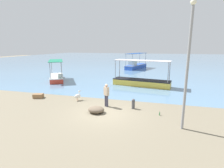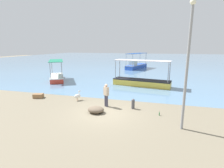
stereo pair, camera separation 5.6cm
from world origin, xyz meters
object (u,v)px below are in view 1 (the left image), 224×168
fishing_boat_near_right (57,76)px  fishing_boat_center (136,65)px  fisherman_standing (106,95)px  cargo_crate (38,96)px  fishing_boat_far_right (141,81)px  net_pile (96,110)px  mooring_bollard (133,103)px  glass_bottle (160,114)px  pelican (78,96)px  lamp_post (188,61)px

fishing_boat_near_right → fishing_boat_center: (8.22, 14.39, 0.17)m
fisherman_standing → cargo_crate: size_ratio=2.13×
fishing_boat_far_right → fisherman_standing: (-1.74, -7.55, 0.36)m
fisherman_standing → net_pile: size_ratio=1.55×
mooring_bollard → glass_bottle: (1.82, -0.78, -0.28)m
fishing_boat_center → fishing_boat_near_right: bearing=-119.7°
fishing_boat_center → pelican: fishing_boat_center is taller
fishing_boat_near_right → cargo_crate: bearing=-68.6°
fishing_boat_far_right → fishing_boat_near_right: bearing=178.6°
lamp_post → fisherman_standing: 6.10m
cargo_crate → glass_bottle: cargo_crate is taller
fishing_boat_center → pelican: 21.52m
mooring_bollard → net_pile: size_ratio=0.67×
fishing_boat_near_right → fishing_boat_center: bearing=60.3°
fishing_boat_near_right → fishing_boat_center: size_ratio=0.76×
net_pile → fishing_boat_center: bearing=91.5°
fishing_boat_far_right → glass_bottle: 8.53m
pelican → glass_bottle: 6.66m
fishing_boat_center → glass_bottle: size_ratio=24.44×
cargo_crate → fisherman_standing: bearing=-4.5°
fishing_boat_near_right → net_pile: bearing=-46.1°
pelican → fishing_boat_near_right: bearing=132.3°
fishing_boat_near_right → net_pile: 12.73m
fishing_boat_near_right → fishing_boat_center: 16.57m
glass_bottle → fishing_boat_far_right: bearing=103.9°
fishing_boat_near_right → glass_bottle: size_ratio=18.61×
fishing_boat_near_right → fishing_boat_center: fishing_boat_center is taller
mooring_bollard → net_pile: (-2.27, -1.41, -0.18)m
fishing_boat_far_right → pelican: bearing=-123.2°
glass_bottle → lamp_post: bearing=-53.0°
pelican → net_pile: (2.40, -2.12, -0.16)m
net_pile → fisherman_standing: bearing=77.6°
lamp_post → cargo_crate: (-11.21, 2.78, -3.43)m
glass_bottle → cargo_crate: bearing=173.1°
net_pile → fishing_boat_far_right: bearing=77.1°
mooring_bollard → fishing_boat_far_right: bearing=91.8°
fisherman_standing → glass_bottle: 3.94m
mooring_bollard → fisherman_standing: (-1.97, -0.05, 0.52)m
pelican → cargo_crate: pelican is taller
fishing_boat_far_right → fisherman_standing: fishing_boat_far_right is taller
fishing_boat_near_right → fishing_boat_far_right: bearing=-1.4°
fishing_boat_center → mooring_bollard: (2.87, -22.16, -0.28)m
fishing_boat_center → lamp_post: 25.36m
fishing_boat_center → mooring_bollard: size_ratio=9.04×
mooring_bollard → glass_bottle: bearing=-23.2°
mooring_bollard → cargo_crate: size_ratio=0.92×
fishing_boat_center → mooring_bollard: 22.34m
lamp_post → glass_bottle: size_ratio=24.02×
fishing_boat_far_right → fishing_boat_center: bearing=100.2°
lamp_post → glass_bottle: bearing=127.0°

